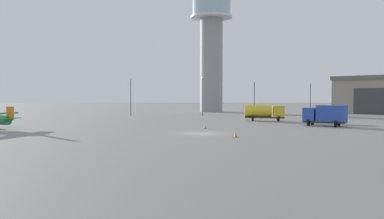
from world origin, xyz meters
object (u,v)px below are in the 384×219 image
at_px(light_post_north, 130,93).
at_px(light_post_west, 253,94).
at_px(light_post_centre, 309,95).
at_px(control_tower, 210,42).
at_px(light_post_east, 202,93).
at_px(traffic_cone_near_left, 204,126).
at_px(truck_fuel_tanker_yellow, 263,112).
at_px(traffic_cone_near_right, 235,134).
at_px(truck_box_blue, 325,115).

bearing_deg(light_post_north, light_post_west, 17.25).
bearing_deg(light_post_centre, light_post_north, -173.47).
relative_size(control_tower, light_post_east, 4.09).
bearing_deg(traffic_cone_near_left, control_tower, 86.48).
height_order(control_tower, light_post_west, control_tower).
relative_size(light_post_east, traffic_cone_near_left, 13.79).
relative_size(light_post_west, light_post_north, 0.94).
distance_m(control_tower, truck_fuel_tanker_yellow, 45.46).
relative_size(traffic_cone_near_left, traffic_cone_near_right, 0.90).
xyz_separation_m(control_tower, traffic_cone_near_left, (-3.58, -58.20, -19.00)).
xyz_separation_m(truck_box_blue, light_post_east, (-17.52, 32.78, 3.46)).
xyz_separation_m(control_tower, light_post_north, (-19.28, -21.40, -14.23)).
bearing_deg(light_post_west, truck_fuel_tanker_yellow, -95.01).
distance_m(truck_box_blue, light_post_north, 47.01).
relative_size(truck_fuel_tanker_yellow, light_post_centre, 0.94).
bearing_deg(control_tower, traffic_cone_near_right, -90.46).
relative_size(control_tower, truck_fuel_tanker_yellow, 5.00).
distance_m(traffic_cone_near_left, traffic_cone_near_right, 12.29).
bearing_deg(traffic_cone_near_right, light_post_north, 111.01).
height_order(light_post_west, traffic_cone_near_right, light_post_west).
relative_size(truck_fuel_tanker_yellow, traffic_cone_near_left, 11.27).
height_order(truck_fuel_tanker_yellow, light_post_east, light_post_east).
xyz_separation_m(light_post_north, light_post_centre, (42.16, 4.83, -0.49)).
distance_m(light_post_west, light_post_east, 15.74).
distance_m(control_tower, traffic_cone_near_left, 61.32).
relative_size(light_post_west, light_post_east, 0.92).
xyz_separation_m(truck_fuel_tanker_yellow, light_post_west, (2.54, 28.92, 3.18)).
xyz_separation_m(truck_box_blue, light_post_north, (-33.86, 32.44, 3.33)).
relative_size(control_tower, light_post_centre, 4.72).
relative_size(light_post_north, traffic_cone_near_right, 12.06).
bearing_deg(control_tower, light_post_east, -97.94).
bearing_deg(light_post_centre, truck_box_blue, -102.55).
relative_size(light_post_north, traffic_cone_near_left, 13.40).
relative_size(truck_box_blue, light_post_centre, 0.85).
distance_m(truck_fuel_tanker_yellow, truck_box_blue, 14.45).
height_order(truck_box_blue, traffic_cone_near_right, truck_box_blue).
bearing_deg(light_post_east, truck_box_blue, -61.88).
height_order(truck_box_blue, light_post_north, light_post_north).
bearing_deg(light_post_west, light_post_north, -162.75).
height_order(control_tower, light_post_east, control_tower).
xyz_separation_m(light_post_east, light_post_centre, (25.81, 4.48, -0.62)).
xyz_separation_m(light_post_centre, traffic_cone_near_right, (-23.45, -53.55, -4.24)).
bearing_deg(light_post_east, truck_fuel_tanker_yellow, -62.41).
distance_m(light_post_west, light_post_north, 30.79).
distance_m(truck_fuel_tanker_yellow, light_post_west, 29.20).
bearing_deg(truck_box_blue, light_post_east, -30.47).
bearing_deg(truck_box_blue, control_tower, -43.43).
bearing_deg(light_post_east, traffic_cone_near_right, -87.24).
height_order(light_post_east, light_post_centre, light_post_east).
distance_m(light_post_east, traffic_cone_near_right, 49.36).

